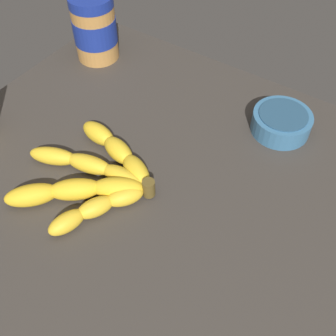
{
  "coord_description": "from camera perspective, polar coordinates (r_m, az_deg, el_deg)",
  "views": [
    {
      "loc": [
        21.29,
        -33.43,
        51.55
      ],
      "look_at": [
        -1.19,
        0.38,
        3.08
      ],
      "focal_mm": 43.32,
      "sensor_mm": 36.0,
      "label": 1
    }
  ],
  "objects": [
    {
      "name": "small_bowl",
      "position": [
        0.75,
        15.67,
        6.27
      ],
      "size": [
        10.42,
        10.42,
        3.85
      ],
      "color": "teal",
      "rests_on": "ground_plane"
    },
    {
      "name": "banana_bunch",
      "position": [
        0.65,
        -10.4,
        -1.2
      ],
      "size": [
        22.45,
        22.05,
        3.44
      ],
      "color": "yellow",
      "rests_on": "ground_plane"
    },
    {
      "name": "ground_plane",
      "position": [
        0.66,
        0.68,
        -3.29
      ],
      "size": [
        83.23,
        66.51,
        3.38
      ],
      "primitive_type": "cube",
      "color": "#38332D"
    },
    {
      "name": "peanut_butter_jar",
      "position": [
        0.89,
        -10.28,
        18.81
      ],
      "size": [
        8.93,
        8.93,
        13.51
      ],
      "color": "#BF8442",
      "rests_on": "ground_plane"
    }
  ]
}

